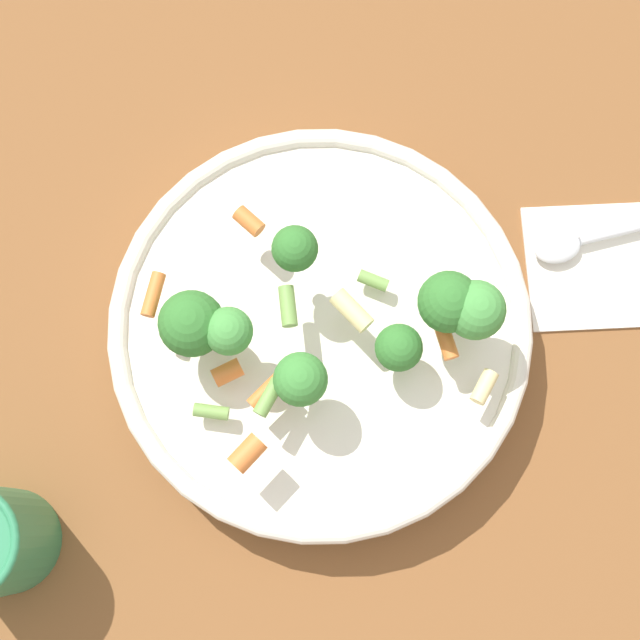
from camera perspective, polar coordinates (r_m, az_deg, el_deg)
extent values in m
plane|color=brown|center=(0.67, 0.00, -1.24)|extent=(3.00, 3.00, 0.00)
cylinder|color=silver|center=(0.65, 0.00, -0.83)|extent=(0.30, 0.30, 0.04)
torus|color=silver|center=(0.62, 0.00, -0.40)|extent=(0.30, 0.30, 0.01)
cylinder|color=#8CB766|center=(0.61, 4.89, -2.18)|extent=(0.01, 0.01, 0.02)
sphere|color=#33722D|center=(0.59, 5.06, -1.78)|extent=(0.03, 0.03, 0.03)
cylinder|color=#8CB766|center=(0.60, 7.88, 0.53)|extent=(0.01, 0.01, 0.02)
sphere|color=#33722D|center=(0.58, 8.24, 1.16)|extent=(0.04, 0.04, 0.04)
cylinder|color=#8CB766|center=(0.61, -7.80, -1.20)|extent=(0.02, 0.02, 0.02)
sphere|color=#33722D|center=(0.58, -8.19, -0.60)|extent=(0.04, 0.04, 0.04)
cylinder|color=#8CB766|center=(0.59, -5.69, -1.11)|extent=(0.01, 0.01, 0.01)
sphere|color=#479342|center=(0.57, -5.87, -0.72)|extent=(0.03, 0.03, 0.03)
cylinder|color=#8CB766|center=(0.59, -1.57, 4.01)|extent=(0.01, 0.01, 0.01)
sphere|color=#33722D|center=(0.57, -1.62, 4.59)|extent=(0.03, 0.03, 0.03)
cylinder|color=#8CB766|center=(0.59, -1.22, -4.14)|extent=(0.01, 0.01, 0.01)
sphere|color=#3D8438|center=(0.57, -1.26, -3.82)|extent=(0.04, 0.04, 0.04)
cylinder|color=#8CB766|center=(0.60, 9.57, 0.13)|extent=(0.01, 0.01, 0.01)
sphere|color=#479342|center=(0.58, 9.93, 0.63)|extent=(0.04, 0.04, 0.04)
cylinder|color=#729E4C|center=(0.62, 3.43, 2.53)|extent=(0.02, 0.02, 0.01)
cylinder|color=orange|center=(0.60, -5.94, -3.36)|extent=(0.02, 0.02, 0.01)
cylinder|color=beige|center=(0.60, -8.72, 0.46)|extent=(0.02, 0.02, 0.01)
cylinder|color=#729E4C|center=(0.59, -2.07, 0.88)|extent=(0.01, 0.03, 0.01)
cylinder|color=beige|center=(0.59, 2.03, 0.71)|extent=(0.03, 0.03, 0.01)
cylinder|color=beige|center=(0.60, 10.47, -4.23)|extent=(0.02, 0.02, 0.01)
cylinder|color=orange|center=(0.62, -7.91, 0.22)|extent=(0.03, 0.02, 0.01)
cylinder|color=#729E4C|center=(0.58, -3.30, -4.98)|extent=(0.02, 0.03, 0.01)
cylinder|color=orange|center=(0.60, -10.62, 1.61)|extent=(0.02, 0.03, 0.01)
cylinder|color=#729E4C|center=(0.60, -6.98, -5.84)|extent=(0.02, 0.01, 0.01)
cylinder|color=orange|center=(0.61, -4.57, 6.32)|extent=(0.02, 0.02, 0.01)
cylinder|color=orange|center=(0.59, -3.46, -4.57)|extent=(0.03, 0.02, 0.01)
cylinder|color=orange|center=(0.60, 8.06, -1.27)|extent=(0.01, 0.03, 0.01)
cylinder|color=orange|center=(0.57, -4.67, -8.50)|extent=(0.03, 0.03, 0.01)
cube|color=white|center=(0.72, 18.99, 3.40)|extent=(0.16, 0.11, 0.01)
ellipsoid|color=silver|center=(0.70, 14.94, 4.55)|extent=(0.04, 0.03, 0.01)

